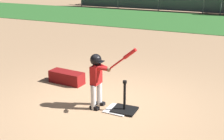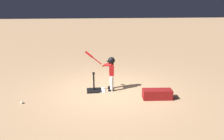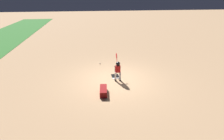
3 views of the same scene
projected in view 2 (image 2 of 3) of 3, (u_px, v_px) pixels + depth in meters
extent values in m
plane|color=tan|center=(108.00, 91.00, 6.90)|extent=(90.00, 90.00, 0.00)
cube|color=white|center=(98.00, 90.00, 6.95)|extent=(0.47, 0.47, 0.02)
cube|color=black|center=(94.00, 90.00, 6.91)|extent=(0.45, 0.40, 0.04)
cylinder|color=black|center=(94.00, 82.00, 6.83)|extent=(0.05, 0.05, 0.53)
cylinder|color=black|center=(94.00, 73.00, 6.75)|extent=(0.08, 0.08, 0.05)
cylinder|color=silver|center=(112.00, 84.00, 6.86)|extent=(0.11, 0.11, 0.49)
cube|color=black|center=(111.00, 90.00, 6.91)|extent=(0.19, 0.10, 0.06)
cylinder|color=silver|center=(111.00, 81.00, 7.08)|extent=(0.11, 0.11, 0.49)
cube|color=black|center=(111.00, 87.00, 7.14)|extent=(0.19, 0.10, 0.06)
cube|color=red|center=(111.00, 70.00, 6.85)|extent=(0.15, 0.26, 0.36)
sphere|color=#936B4C|center=(111.00, 61.00, 6.77)|extent=(0.19, 0.19, 0.19)
sphere|color=black|center=(111.00, 60.00, 6.77)|extent=(0.22, 0.22, 0.22)
cube|color=black|center=(109.00, 61.00, 6.77)|extent=(0.12, 0.17, 0.01)
cylinder|color=red|center=(107.00, 65.00, 6.75)|extent=(0.30, 0.17, 0.11)
cylinder|color=red|center=(107.00, 64.00, 6.83)|extent=(0.30, 0.14, 0.11)
sphere|color=#936B4C|center=(103.00, 65.00, 6.79)|extent=(0.09, 0.09, 0.09)
cylinder|color=red|center=(94.00, 59.00, 6.71)|extent=(0.53, 0.06, 0.45)
cylinder|color=red|center=(89.00, 55.00, 6.66)|extent=(0.26, 0.08, 0.23)
cylinder|color=black|center=(103.00, 66.00, 6.79)|extent=(0.05, 0.05, 0.05)
sphere|color=white|center=(22.00, 102.00, 6.00)|extent=(0.07, 0.07, 0.07)
cube|color=maroon|center=(157.00, 94.00, 6.30)|extent=(0.87, 0.41, 0.28)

